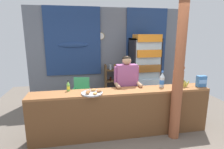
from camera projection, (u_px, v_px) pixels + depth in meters
name	position (u px, v px, depth m)	size (l,w,h in m)	color
ground_plane	(119.00, 119.00, 4.32)	(6.80, 6.80, 0.00)	#665B51
back_wall_curtained	(107.00, 53.00, 5.55)	(4.68, 0.22, 2.76)	slate
stall_counter	(123.00, 110.00, 3.49)	(3.52, 0.45, 0.92)	#935B33
timber_post	(179.00, 74.00, 3.31)	(0.22, 0.19, 2.67)	#995133
drink_fridge	(145.00, 66.00, 5.20)	(0.80, 0.68, 1.99)	black
bottle_shelf_rack	(113.00, 81.00, 5.50)	(0.48, 0.28, 1.11)	brown
plastic_lawn_chair	(81.00, 92.00, 4.80)	(0.52, 0.52, 0.86)	#4CC675
shopkeeper	(126.00, 83.00, 3.89)	(0.55, 0.42, 1.54)	#28282D
soda_bottle_water	(162.00, 80.00, 3.70)	(0.10, 0.10, 0.34)	silver
soda_bottle_lime_soda	(68.00, 86.00, 3.45)	(0.06, 0.06, 0.21)	#75C64C
snack_box_biscuit	(201.00, 81.00, 3.73)	(0.19, 0.11, 0.23)	#3D75B7
pastry_tray	(92.00, 93.00, 3.30)	(0.40, 0.40, 0.07)	#BCBCC1
banana_bunch	(184.00, 84.00, 3.70)	(0.27, 0.06, 0.16)	#CCC14C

